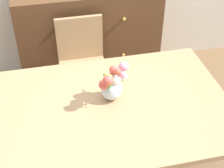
# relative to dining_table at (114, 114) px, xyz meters

# --- Properties ---
(dining_table) EXTENTS (1.57, 1.11, 0.74)m
(dining_table) POSITION_rel_dining_table_xyz_m (0.00, 0.00, 0.00)
(dining_table) COLOR tan
(dining_table) RESTS_ON ground_plane
(chair_far) EXTENTS (0.42, 0.42, 0.90)m
(chair_far) POSITION_rel_dining_table_xyz_m (-0.09, 0.89, -0.14)
(chair_far) COLOR tan
(chair_far) RESTS_ON ground_plane
(dresser) EXTENTS (1.40, 0.47, 1.00)m
(dresser) POSITION_rel_dining_table_xyz_m (0.05, 1.33, -0.16)
(dresser) COLOR brown
(dresser) RESTS_ON ground_plane
(flower_vase) EXTENTS (0.22, 0.23, 0.26)m
(flower_vase) POSITION_rel_dining_table_xyz_m (0.01, 0.07, 0.21)
(flower_vase) COLOR silver
(flower_vase) RESTS_ON dining_table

